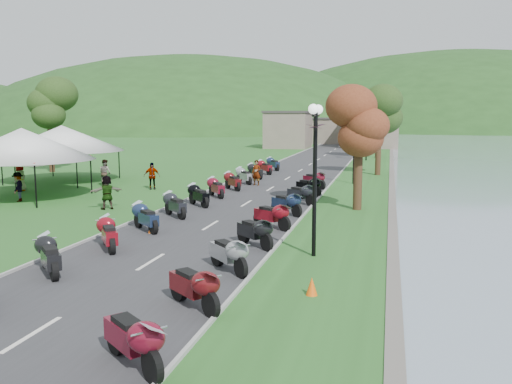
# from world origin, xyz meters

# --- Properties ---
(road) EXTENTS (7.00, 120.00, 0.02)m
(road) POSITION_xyz_m (0.00, 40.00, 0.01)
(road) COLOR #353538
(road) RESTS_ON ground
(hills_backdrop) EXTENTS (360.00, 120.00, 76.00)m
(hills_backdrop) POSITION_xyz_m (0.00, 200.00, 0.00)
(hills_backdrop) COLOR #285621
(hills_backdrop) RESTS_ON ground
(far_building) EXTENTS (18.00, 16.00, 5.00)m
(far_building) POSITION_xyz_m (-2.00, 85.00, 2.50)
(far_building) COLOR gray
(far_building) RESTS_ON ground
(moto_row_left) EXTENTS (2.60, 49.75, 1.10)m
(moto_row_left) POSITION_xyz_m (-2.24, 21.92, 0.55)
(moto_row_left) COLOR #331411
(moto_row_left) RESTS_ON ground
(moto_row_right) EXTENTS (2.60, 34.73, 1.10)m
(moto_row_right) POSITION_xyz_m (2.76, 18.82, 0.55)
(moto_row_right) COLOR #331411
(moto_row_right) RESTS_ON ground
(vendor_tent_main) EXTENTS (5.31, 5.31, 4.00)m
(vendor_tent_main) POSITION_xyz_m (-12.75, 26.84, 2.00)
(vendor_tent_main) COLOR white
(vendor_tent_main) RESTS_ON ground
(vendor_tent_side) EXTENTS (5.67, 5.67, 4.00)m
(vendor_tent_side) POSITION_xyz_m (-15.13, 34.29, 2.00)
(vendor_tent_side) COLOR white
(vendor_tent_side) RESTS_ON ground
(tree_lakeside) EXTENTS (2.44, 2.44, 6.79)m
(tree_lakeside) POSITION_xyz_m (5.87, 27.52, 3.39)
(tree_lakeside) COLOR #2E4E1B
(tree_lakeside) RESTS_ON ground
(pedestrian_b) EXTENTS (0.99, 0.78, 1.80)m
(pedestrian_b) POSITION_xyz_m (-11.03, 32.80, 0.00)
(pedestrian_b) COLOR slate
(pedestrian_b) RESTS_ON ground
(pedestrian_c) EXTENTS (0.80, 1.14, 1.63)m
(pedestrian_c) POSITION_xyz_m (-12.36, 25.75, 0.00)
(pedestrian_c) COLOR slate
(pedestrian_c) RESTS_ON ground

